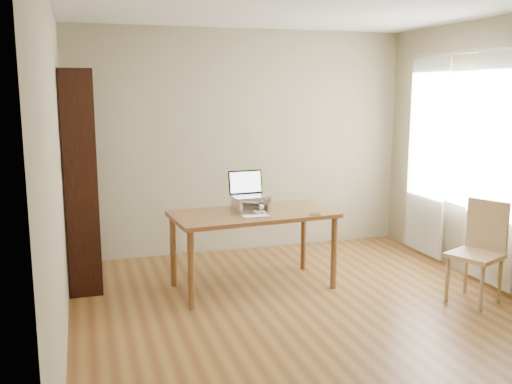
% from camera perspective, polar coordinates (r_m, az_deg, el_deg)
% --- Properties ---
extents(room, '(4.04, 4.54, 2.64)m').
position_cam_1_polar(room, '(4.65, 6.52, 2.58)').
color(room, brown).
rests_on(room, ground).
extents(bookshelf, '(0.30, 0.90, 2.10)m').
position_cam_1_polar(bookshelf, '(5.82, -17.07, 1.24)').
color(bookshelf, black).
rests_on(bookshelf, ground).
extents(curtains, '(0.03, 1.90, 2.25)m').
position_cam_1_polar(curtains, '(6.30, 19.50, 2.87)').
color(curtains, white).
rests_on(curtains, ground).
extents(desk, '(1.60, 0.90, 0.75)m').
position_cam_1_polar(desk, '(5.49, -0.30, -2.93)').
color(desk, brown).
rests_on(desk, ground).
extents(laptop_stand, '(0.32, 0.25, 0.13)m').
position_cam_1_polar(laptop_stand, '(5.53, -0.54, -1.04)').
color(laptop_stand, silver).
rests_on(laptop_stand, desk).
extents(laptop, '(0.37, 0.32, 0.25)m').
position_cam_1_polar(laptop, '(5.57, -0.72, 0.20)').
color(laptop, silver).
rests_on(laptop, laptop_stand).
extents(keyboard, '(0.26, 0.12, 0.02)m').
position_cam_1_polar(keyboard, '(5.26, 0.02, -2.46)').
color(keyboard, silver).
rests_on(keyboard, desk).
extents(coaster, '(0.11, 0.11, 0.01)m').
position_cam_1_polar(coaster, '(5.40, 5.91, -2.25)').
color(coaster, '#52371C').
rests_on(coaster, desk).
extents(cat, '(0.25, 0.49, 0.16)m').
position_cam_1_polar(cat, '(5.57, -0.50, -1.13)').
color(cat, '#4A443A').
rests_on(cat, desk).
extents(chair, '(0.55, 0.54, 0.92)m').
position_cam_1_polar(chair, '(5.56, 21.69, -5.27)').
color(chair, tan).
rests_on(chair, ground).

